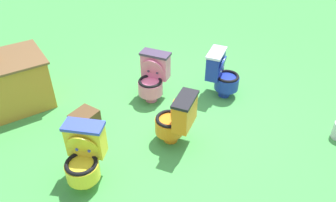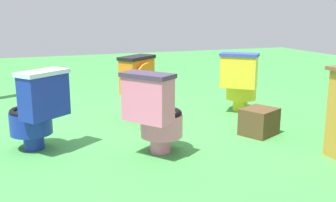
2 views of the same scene
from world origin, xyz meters
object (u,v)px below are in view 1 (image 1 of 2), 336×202
object	(u,v)px
toilet_yellow	(84,156)
small_crate	(85,121)
toilet_orange	(176,119)
toilet_blue	(222,74)
toilet_pink	(153,77)

from	to	relation	value
toilet_yellow	small_crate	bearing A→B (deg)	-67.22
toilet_orange	toilet_blue	size ratio (longest dim) A/B	1.00
toilet_yellow	small_crate	xyz separation A→B (m)	(0.28, 0.87, -0.24)
toilet_orange	small_crate	bearing A→B (deg)	99.79
toilet_yellow	small_crate	size ratio (longest dim) A/B	2.21
toilet_yellow	toilet_orange	world-z (taller)	same
toilet_pink	toilet_yellow	distance (m)	1.77
toilet_orange	toilet_pink	bearing A→B (deg)	40.23
toilet_yellow	toilet_blue	xyz separation A→B (m)	(2.37, 0.59, 0.00)
toilet_blue	toilet_orange	bearing A→B (deg)	-10.88
toilet_orange	toilet_blue	distance (m)	1.30
small_crate	toilet_blue	bearing A→B (deg)	-7.84
toilet_yellow	toilet_pink	bearing A→B (deg)	-103.20
toilet_yellow	toilet_orange	distance (m)	1.20
toilet_pink	toilet_orange	xyz separation A→B (m)	(-0.23, -1.03, 0.00)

